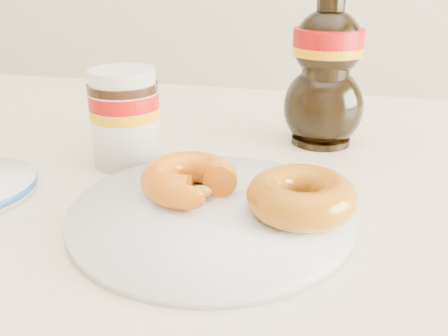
% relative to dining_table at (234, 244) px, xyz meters
% --- Properties ---
extents(dining_table, '(1.40, 0.90, 0.75)m').
position_rel_dining_table_xyz_m(dining_table, '(0.00, 0.00, 0.00)').
color(dining_table, '#FFF1C2').
rests_on(dining_table, ground).
extents(plate, '(0.28, 0.28, 0.01)m').
position_rel_dining_table_xyz_m(plate, '(-0.00, -0.09, 0.09)').
color(plate, white).
rests_on(plate, dining_table).
extents(donut_bitten, '(0.11, 0.11, 0.03)m').
position_rel_dining_table_xyz_m(donut_bitten, '(-0.03, -0.07, 0.11)').
color(donut_bitten, '#C9790B').
rests_on(donut_bitten, plate).
extents(donut_whole, '(0.11, 0.11, 0.04)m').
position_rel_dining_table_xyz_m(donut_whole, '(0.08, -0.09, 0.12)').
color(donut_whole, '#9B4F0A').
rests_on(donut_whole, plate).
extents(nutella_jar, '(0.08, 0.08, 0.12)m').
position_rel_dining_table_xyz_m(nutella_jar, '(-0.14, 0.02, 0.15)').
color(nutella_jar, white).
rests_on(nutella_jar, dining_table).
extents(syrup_bottle, '(0.12, 0.11, 0.21)m').
position_rel_dining_table_xyz_m(syrup_bottle, '(0.09, 0.16, 0.19)').
color(syrup_bottle, black).
rests_on(syrup_bottle, dining_table).
extents(dark_jar, '(0.05, 0.05, 0.08)m').
position_rel_dining_table_xyz_m(dark_jar, '(-0.18, 0.10, 0.12)').
color(dark_jar, black).
rests_on(dark_jar, dining_table).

